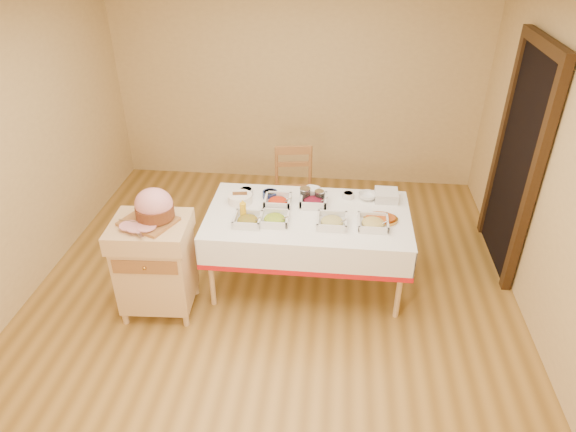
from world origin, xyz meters
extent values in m
plane|color=olive|center=(0.00, 0.00, 0.00)|extent=(5.00, 5.00, 0.00)
plane|color=tan|center=(0.00, 2.50, 1.30)|extent=(4.50, 0.00, 4.50)
plane|color=tan|center=(-2.25, 0.00, 1.30)|extent=(0.00, 5.00, 5.00)
plane|color=tan|center=(2.25, 0.00, 1.30)|extent=(0.00, 5.00, 5.00)
cube|color=black|center=(2.21, 0.90, 1.05)|extent=(0.06, 0.90, 2.10)
cube|color=#332010|center=(2.19, 0.40, 1.05)|extent=(0.08, 0.10, 2.10)
cube|color=#332010|center=(2.19, 1.40, 1.05)|extent=(0.08, 0.10, 2.10)
cube|color=#332010|center=(2.19, 0.90, 2.15)|extent=(0.08, 1.10, 0.10)
cube|color=tan|center=(0.30, 0.30, 0.73)|extent=(1.80, 1.00, 0.04)
cylinder|color=tan|center=(-0.52, -0.12, 0.35)|extent=(0.05, 0.05, 0.71)
cylinder|color=tan|center=(-0.52, 0.72, 0.35)|extent=(0.05, 0.05, 0.71)
cylinder|color=tan|center=(1.12, -0.12, 0.35)|extent=(0.05, 0.05, 0.71)
cylinder|color=tan|center=(1.12, 0.72, 0.35)|extent=(0.05, 0.05, 0.71)
cube|color=white|center=(0.30, 0.30, 0.76)|extent=(1.82, 1.02, 0.01)
cube|color=tan|center=(-0.97, -0.22, 0.43)|extent=(0.62, 0.52, 0.64)
cube|color=tan|center=(-0.97, -0.22, 0.83)|extent=(0.67, 0.57, 0.16)
cube|color=#986231|center=(-0.97, -0.47, 0.64)|extent=(0.53, 0.04, 0.13)
sphere|color=#B68433|center=(-0.97, -0.48, 0.64)|extent=(0.03, 0.03, 0.03)
cylinder|color=tan|center=(-1.24, -0.43, 0.05)|extent=(0.05, 0.05, 0.11)
cylinder|color=tan|center=(-1.24, -0.01, 0.05)|extent=(0.05, 0.05, 0.11)
cylinder|color=tan|center=(-0.71, -0.43, 0.05)|extent=(0.05, 0.05, 0.11)
cylinder|color=tan|center=(-0.71, -0.01, 0.05)|extent=(0.05, 0.05, 0.11)
cube|color=#986231|center=(0.10, 1.17, 0.47)|extent=(0.48, 0.47, 0.03)
cylinder|color=#986231|center=(-0.06, 0.96, 0.23)|extent=(0.04, 0.04, 0.46)
cylinder|color=#986231|center=(-0.11, 1.32, 0.23)|extent=(0.04, 0.04, 0.46)
cylinder|color=#986231|center=(0.31, 1.01, 0.23)|extent=(0.04, 0.04, 0.46)
cylinder|color=#986231|center=(0.25, 1.37, 0.23)|extent=(0.04, 0.04, 0.46)
cylinder|color=#986231|center=(-0.11, 1.32, 0.70)|extent=(0.04, 0.04, 0.49)
cylinder|color=#986231|center=(0.25, 1.37, 0.70)|extent=(0.04, 0.04, 0.49)
cube|color=#986231|center=(0.07, 1.35, 0.90)|extent=(0.39, 0.09, 0.09)
cube|color=#986231|center=(-0.97, -0.22, 0.92)|extent=(0.41, 0.33, 0.03)
ellipsoid|color=pink|center=(-0.92, -0.18, 1.06)|extent=(0.31, 0.28, 0.26)
cylinder|color=#602F15|center=(-0.92, -0.18, 0.99)|extent=(0.31, 0.31, 0.10)
cube|color=silver|center=(-1.03, -0.38, 0.94)|extent=(0.26, 0.12, 0.00)
cylinder|color=silver|center=(-1.06, -0.27, 0.94)|extent=(0.30, 0.09, 0.01)
cube|color=silver|center=(-0.21, 0.09, 0.77)|extent=(0.24, 0.24, 0.01)
ellipsoid|color=red|center=(-0.21, 0.09, 0.79)|extent=(0.18, 0.18, 0.06)
cylinder|color=silver|center=(-0.16, 0.06, 0.79)|extent=(0.14, 0.01, 0.10)
cube|color=silver|center=(0.02, 0.13, 0.77)|extent=(0.25, 0.25, 0.01)
ellipsoid|color=gold|center=(0.02, 0.13, 0.79)|extent=(0.19, 0.19, 0.07)
cylinder|color=silver|center=(0.07, 0.11, 0.79)|extent=(0.14, 0.01, 0.10)
cube|color=silver|center=(0.52, 0.14, 0.77)|extent=(0.26, 0.26, 0.01)
ellipsoid|color=tan|center=(0.52, 0.14, 0.79)|extent=(0.20, 0.20, 0.07)
cylinder|color=silver|center=(0.57, 0.11, 0.79)|extent=(0.14, 0.01, 0.10)
cube|color=silver|center=(0.87, 0.15, 0.77)|extent=(0.26, 0.26, 0.01)
ellipsoid|color=tan|center=(0.87, 0.15, 0.79)|extent=(0.20, 0.20, 0.07)
cylinder|color=silver|center=(0.92, 0.12, 0.79)|extent=(0.13, 0.01, 0.10)
cube|color=silver|center=(0.01, 0.43, 0.77)|extent=(0.24, 0.24, 0.02)
ellipsoid|color=#BA2A0D|center=(0.01, 0.43, 0.79)|extent=(0.18, 0.18, 0.06)
cylinder|color=silver|center=(0.06, 0.41, 0.80)|extent=(0.16, 0.01, 0.11)
cube|color=silver|center=(0.34, 0.47, 0.77)|extent=(0.24, 0.24, 0.02)
ellipsoid|color=maroon|center=(0.34, 0.47, 0.79)|extent=(0.18, 0.18, 0.06)
cylinder|color=silver|center=(0.39, 0.45, 0.80)|extent=(0.16, 0.01, 0.12)
cylinder|color=silver|center=(-0.31, 0.59, 0.79)|extent=(0.13, 0.13, 0.06)
cylinder|color=black|center=(-0.31, 0.59, 0.81)|extent=(0.11, 0.11, 0.02)
cylinder|color=navy|center=(-0.08, 0.56, 0.79)|extent=(0.14, 0.14, 0.06)
cylinder|color=maroon|center=(-0.08, 0.56, 0.81)|extent=(0.11, 0.11, 0.02)
cylinder|color=silver|center=(0.65, 0.63, 0.79)|extent=(0.11, 0.11, 0.05)
cylinder|color=#BA2A0D|center=(0.65, 0.63, 0.80)|extent=(0.09, 0.09, 0.02)
imported|color=silver|center=(0.31, 0.72, 0.78)|extent=(0.18, 0.18, 0.04)
imported|color=silver|center=(0.83, 0.63, 0.79)|extent=(0.20, 0.20, 0.05)
cylinder|color=silver|center=(0.25, 0.54, 0.82)|extent=(0.10, 0.10, 0.12)
cylinder|color=silver|center=(0.25, 0.54, 0.88)|extent=(0.10, 0.10, 0.01)
cylinder|color=black|center=(0.25, 0.54, 0.80)|extent=(0.08, 0.08, 0.08)
cylinder|color=silver|center=(0.38, 0.53, 0.81)|extent=(0.08, 0.08, 0.10)
cylinder|color=silver|center=(0.38, 0.53, 0.87)|extent=(0.09, 0.09, 0.01)
cylinder|color=black|center=(0.38, 0.53, 0.80)|extent=(0.07, 0.07, 0.07)
cylinder|color=yellow|center=(-0.27, 0.18, 0.83)|extent=(0.06, 0.06, 0.14)
cone|color=yellow|center=(-0.27, 0.18, 0.92)|extent=(0.04, 0.04, 0.04)
cylinder|color=white|center=(-0.34, 0.44, 0.80)|extent=(0.22, 0.22, 0.08)
cube|color=silver|center=(1.01, 0.63, 0.77)|extent=(0.21, 0.21, 0.01)
cube|color=silver|center=(1.01, 0.63, 0.78)|extent=(0.21, 0.21, 0.01)
cube|color=silver|center=(1.01, 0.63, 0.79)|extent=(0.21, 0.21, 0.01)
cube|color=silver|center=(1.01, 0.63, 0.80)|extent=(0.21, 0.21, 0.01)
cube|color=silver|center=(1.01, 0.63, 0.82)|extent=(0.21, 0.21, 0.01)
cube|color=silver|center=(1.01, 0.63, 0.83)|extent=(0.21, 0.21, 0.01)
cube|color=silver|center=(1.01, 0.63, 0.84)|extent=(0.21, 0.21, 0.01)
ellipsoid|color=#B68433|center=(0.94, 0.25, 0.77)|extent=(0.30, 0.22, 0.03)
ellipsoid|color=#A94812|center=(0.94, 0.25, 0.78)|extent=(0.26, 0.18, 0.03)
camera|label=1|loc=(0.52, -3.63, 3.13)|focal=32.00mm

